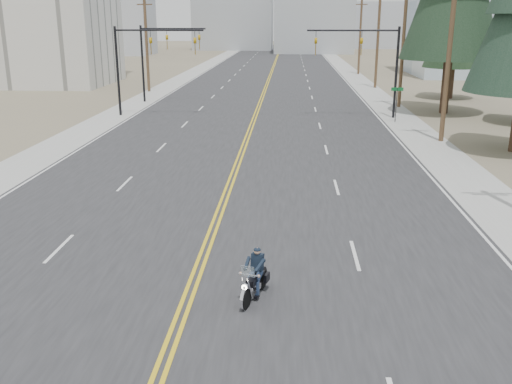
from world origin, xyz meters
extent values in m
plane|color=#776D56|center=(0.00, 0.00, 0.00)|extent=(400.00, 400.00, 0.00)
cube|color=#303033|center=(0.00, 70.00, 0.01)|extent=(20.00, 200.00, 0.01)
cube|color=#A5A5A0|center=(-11.50, 70.00, 0.01)|extent=(3.00, 200.00, 0.01)
cube|color=#A5A5A0|center=(11.50, 70.00, 0.01)|extent=(3.00, 200.00, 0.01)
cylinder|color=black|center=(-11.00, 32.00, 3.50)|extent=(0.20, 0.20, 7.00)
cylinder|color=black|center=(-7.50, 32.00, 6.70)|extent=(7.00, 0.14, 0.14)
imported|color=#BF8C0C|center=(-8.20, 32.00, 6.05)|extent=(0.21, 0.26, 1.30)
imported|color=#BF8C0C|center=(-4.70, 32.00, 6.05)|extent=(0.21, 0.26, 1.30)
cylinder|color=black|center=(11.00, 32.00, 3.50)|extent=(0.20, 0.20, 7.00)
cylinder|color=black|center=(7.50, 32.00, 6.70)|extent=(7.00, 0.14, 0.14)
imported|color=#BF8C0C|center=(8.20, 32.00, 6.05)|extent=(0.21, 0.26, 1.30)
imported|color=#BF8C0C|center=(4.70, 32.00, 6.05)|extent=(0.21, 0.26, 1.30)
cylinder|color=black|center=(-11.00, 40.00, 3.50)|extent=(0.20, 0.20, 7.00)
cylinder|color=black|center=(-8.00, 40.00, 6.70)|extent=(6.00, 0.14, 0.14)
imported|color=#BF8C0C|center=(-8.60, 40.00, 6.05)|extent=(0.21, 0.26, 1.30)
imported|color=#BF8C0C|center=(-5.60, 40.00, 6.05)|extent=(0.21, 0.26, 1.30)
cylinder|color=black|center=(10.80, 30.00, 1.30)|extent=(0.06, 0.06, 2.60)
cube|color=#0C5926|center=(10.80, 30.00, 2.50)|extent=(0.90, 0.03, 0.25)
cylinder|color=brown|center=(12.50, 23.00, 5.75)|extent=(0.30, 0.30, 11.50)
cylinder|color=brown|center=(12.50, 38.00, 5.50)|extent=(0.30, 0.30, 11.00)
cylinder|color=brown|center=(12.50, 53.00, 5.75)|extent=(0.30, 0.30, 11.50)
cylinder|color=brown|center=(12.50, 70.00, 5.50)|extent=(0.30, 0.30, 11.00)
cube|color=brown|center=(12.50, 70.00, 9.50)|extent=(1.60, 0.12, 0.12)
cylinder|color=brown|center=(-12.50, 48.00, 5.25)|extent=(0.30, 0.30, 10.50)
cube|color=brown|center=(-12.50, 48.00, 9.00)|extent=(1.60, 0.12, 0.12)
cube|color=#9EB5CC|center=(32.00, 70.00, 10.00)|extent=(24.00, 16.00, 20.00)
cube|color=#B7BCC6|center=(-35.00, 115.00, 11.00)|extent=(14.00, 12.00, 22.00)
cube|color=#ADB2B7|center=(8.00, 125.00, 7.00)|extent=(18.00, 14.00, 14.00)
cube|color=#B7BCC6|center=(40.00, 110.00, 9.00)|extent=(16.00, 12.00, 18.00)
cube|color=#B7BCC6|center=(25.00, 150.00, 6.00)|extent=(14.00, 14.00, 12.00)
cube|color=#ADB2B7|center=(-50.00, 130.00, 8.00)|extent=(12.00, 12.00, 16.00)
cylinder|color=#382619|center=(15.62, 34.81, 2.21)|extent=(0.77, 0.77, 4.41)
cylinder|color=#382619|center=(18.54, 44.32, 1.51)|extent=(0.70, 0.70, 3.02)
cone|color=black|center=(18.54, 44.32, 7.55)|extent=(5.64, 5.64, 9.06)
camera|label=1|loc=(2.75, -13.58, 7.49)|focal=40.00mm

